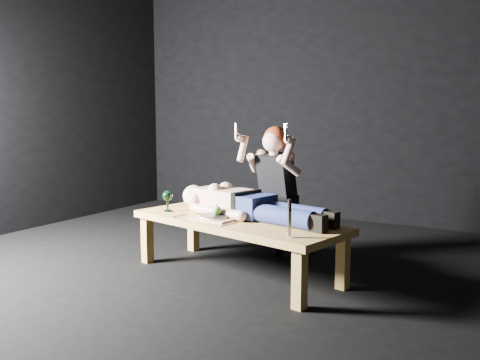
{
  "coord_description": "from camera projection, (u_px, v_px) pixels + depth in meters",
  "views": [
    {
      "loc": [
        2.31,
        -3.46,
        1.25
      ],
      "look_at": [
        0.34,
        0.0,
        0.75
      ],
      "focal_mm": 38.4,
      "sensor_mm": 36.0,
      "label": 1
    }
  ],
  "objects": [
    {
      "name": "spoon_flat",
      "position": [
        233.0,
        222.0,
        3.87
      ],
      "size": [
        0.07,
        0.19,
        0.01
      ],
      "primitive_type": "cube",
      "rotation": [
        0.0,
        0.0,
        0.27
      ],
      "color": "#B2B2B7",
      "rests_on": "table"
    },
    {
      "name": "ground",
      "position": [
        204.0,
        267.0,
        4.28
      ],
      "size": [
        5.0,
        5.0,
        0.0
      ],
      "primitive_type": "plane",
      "color": "black",
      "rests_on": "ground"
    },
    {
      "name": "plate",
      "position": [
        214.0,
        216.0,
        3.96
      ],
      "size": [
        0.24,
        0.24,
        0.02
      ],
      "primitive_type": "cylinder",
      "rotation": [
        0.0,
        0.0,
        -0.08
      ],
      "color": "white",
      "rests_on": "serving_tray"
    },
    {
      "name": "back_wall",
      "position": [
        317.0,
        95.0,
        6.25
      ],
      "size": [
        5.0,
        0.0,
        5.0
      ],
      "primitive_type": "plane",
      "rotation": [
        1.57,
        0.0,
        0.0
      ],
      "color": "black",
      "rests_on": "ground"
    },
    {
      "name": "apple",
      "position": [
        217.0,
        211.0,
        3.96
      ],
      "size": [
        0.07,
        0.07,
        0.07
      ],
      "primitive_type": "sphere",
      "color": "#499E23",
      "rests_on": "plate"
    },
    {
      "name": "knife_flat",
      "position": [
        228.0,
        224.0,
        3.8
      ],
      "size": [
        0.06,
        0.19,
        0.01
      ],
      "primitive_type": "cube",
      "rotation": [
        0.0,
        0.0,
        -0.22
      ],
      "color": "#B2B2B7",
      "rests_on": "table"
    },
    {
      "name": "serving_tray",
      "position": [
        214.0,
        219.0,
        3.97
      ],
      "size": [
        0.35,
        0.27,
        0.02
      ],
      "primitive_type": "cube",
      "rotation": [
        0.0,
        0.0,
        -0.08
      ],
      "color": "tan",
      "rests_on": "table"
    },
    {
      "name": "lying_man",
      "position": [
        252.0,
        202.0,
        4.05
      ],
      "size": [
        1.74,
        0.86,
        0.25
      ],
      "primitive_type": null,
      "rotation": [
        0.0,
        0.0,
        -0.22
      ],
      "color": "#DFA98F",
      "rests_on": "table"
    },
    {
      "name": "goblet",
      "position": [
        168.0,
        201.0,
        4.3
      ],
      "size": [
        0.1,
        0.1,
        0.18
      ],
      "primitive_type": null,
      "rotation": [
        0.0,
        0.0,
        -0.22
      ],
      "color": "black",
      "rests_on": "table"
    },
    {
      "name": "kneeling_woman",
      "position": [
        281.0,
        190.0,
        4.52
      ],
      "size": [
        0.76,
        0.82,
        1.2
      ],
      "primitive_type": null,
      "rotation": [
        0.0,
        0.0,
        -0.19
      ],
      "color": "black",
      "rests_on": "ground"
    },
    {
      "name": "carving_knife",
      "position": [
        289.0,
        218.0,
        3.38
      ],
      "size": [
        0.04,
        0.04,
        0.26
      ],
      "primitive_type": null,
      "rotation": [
        0.0,
        0.0,
        -0.22
      ],
      "color": "#B2B2B7",
      "rests_on": "table"
    },
    {
      "name": "table",
      "position": [
        237.0,
        247.0,
        4.04
      ],
      "size": [
        1.88,
        1.04,
        0.45
      ],
      "primitive_type": "cube",
      "rotation": [
        0.0,
        0.0,
        -0.22
      ],
      "color": "#B98F44",
      "rests_on": "ground"
    },
    {
      "name": "fork_flat",
      "position": [
        180.0,
        215.0,
        4.13
      ],
      "size": [
        0.04,
        0.19,
        0.01
      ],
      "primitive_type": "cube",
      "rotation": [
        0.0,
        0.0,
        -0.12
      ],
      "color": "#B2B2B7",
      "rests_on": "table"
    }
  ]
}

